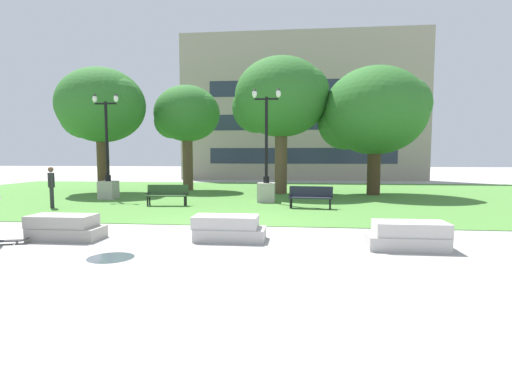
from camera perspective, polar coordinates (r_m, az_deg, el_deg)
The scene contains 17 objects.
ground_plane at distance 12.51m, azimuth -4.69°, elevation -4.85°, with size 140.00×140.00×0.00m, color #A3A09B.
grass_lawn at distance 22.33m, azimuth 0.11°, elevation -0.40°, with size 40.00×20.00×0.02m, color #4C8438.
concrete_block_center at distance 11.60m, azimuth -25.64°, elevation -4.60°, with size 1.85×0.90×0.64m.
concrete_block_left at distance 10.38m, azimuth -3.98°, elevation -5.20°, with size 1.84×0.90×0.64m.
concrete_block_right at distance 10.07m, azimuth 20.89°, elevation -5.86°, with size 1.82×0.90×0.64m.
skateboard at distance 11.66m, azimuth -32.16°, elevation -5.95°, with size 1.03×0.53×0.14m.
puddle at distance 9.19m, azimuth -20.03°, elevation -8.80°, with size 0.98×0.98×0.01m, color #47515B.
park_bench_near_left at distance 17.79m, azimuth -12.54°, elevation -0.24°, with size 1.84×0.70×0.90m.
park_bench_near_right at distance 16.62m, azimuth 7.81°, elevation -0.53°, with size 1.85×0.72×0.90m.
lamp_post_center at distance 21.39m, azimuth -20.39°, elevation 1.90°, with size 1.32×0.80×5.24m.
lamp_post_left at distance 18.70m, azimuth 1.48°, elevation 1.81°, with size 1.32×0.80×5.27m.
tree_near_right at distance 23.30m, azimuth 16.49°, elevation 10.88°, with size 5.92×5.64×7.03m.
tree_far_right at distance 25.35m, azimuth -21.35°, elevation 11.28°, with size 5.29×5.03×7.23m.
tree_near_left at distance 25.87m, azimuth -9.92°, elevation 10.78°, with size 4.30×4.10×6.56m.
tree_far_left at distance 23.21m, azimuth 3.47°, elevation 13.16°, with size 5.53×5.27×7.71m.
person_bystander_near_lawn at distance 18.63m, azimuth -27.20°, elevation 0.93°, with size 0.47×0.55×1.71m.
building_facade_distant at distance 36.87m, azimuth 6.62°, elevation 12.02°, with size 22.24×1.03×13.22m.
Camera 1 is at (2.32, -12.11, 2.17)m, focal length 28.00 mm.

